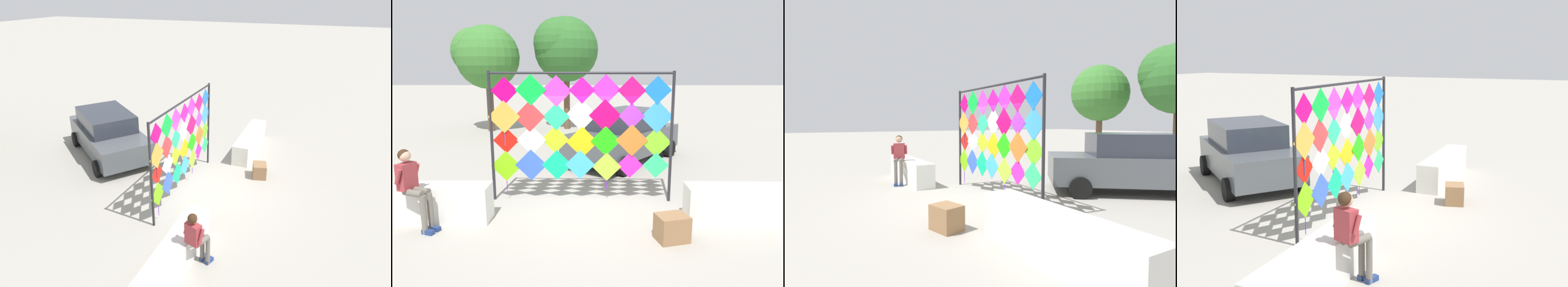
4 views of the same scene
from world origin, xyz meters
TOP-DOWN VIEW (x-y plane):
  - ground at (0.00, 0.00)m, footprint 120.00×120.00m
  - plaza_ledge_left at (-3.63, -0.49)m, footprint 3.20×0.60m
  - plaza_ledge_right at (3.63, -0.49)m, footprint 3.20×0.60m
  - kite_display_rack at (-0.20, 0.74)m, footprint 4.30×0.14m
  - seated_vendor at (-3.37, -0.95)m, footprint 0.77×0.60m
  - parked_car at (1.20, 4.60)m, footprint 4.22×4.72m
  - cardboard_box_large at (1.56, -1.35)m, footprint 0.66×0.58m

SIDE VIEW (x-z plane):
  - ground at x=0.00m, z-range 0.00..0.00m
  - cardboard_box_large at x=1.56m, z-range 0.00..0.49m
  - plaza_ledge_left at x=-3.63m, z-range 0.00..0.77m
  - plaza_ledge_right at x=3.63m, z-range 0.00..0.77m
  - parked_car at x=1.20m, z-range 0.01..1.75m
  - seated_vendor at x=-3.37m, z-range 0.15..1.77m
  - kite_display_rack at x=-0.20m, z-range 0.28..3.35m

